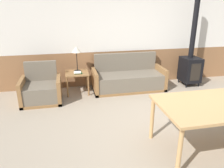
{
  "coord_description": "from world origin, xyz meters",
  "views": [
    {
      "loc": [
        -1.77,
        -3.01,
        2.1
      ],
      "look_at": [
        -0.9,
        1.09,
        0.56
      ],
      "focal_mm": 35.0,
      "sensor_mm": 36.0,
      "label": 1
    }
  ],
  "objects_px": {
    "couch": "(128,79)",
    "wood_stove": "(191,64)",
    "table_lamp": "(76,51)",
    "side_table": "(77,76)",
    "armchair": "(41,91)"
  },
  "relations": [
    {
      "from": "side_table",
      "to": "wood_stove",
      "type": "relative_size",
      "value": 0.24
    },
    {
      "from": "table_lamp",
      "to": "wood_stove",
      "type": "distance_m",
      "value": 3.06
    },
    {
      "from": "armchair",
      "to": "wood_stove",
      "type": "distance_m",
      "value": 3.9
    },
    {
      "from": "armchair",
      "to": "wood_stove",
      "type": "height_order",
      "value": "wood_stove"
    },
    {
      "from": "table_lamp",
      "to": "wood_stove",
      "type": "height_order",
      "value": "wood_stove"
    },
    {
      "from": "couch",
      "to": "wood_stove",
      "type": "distance_m",
      "value": 1.77
    },
    {
      "from": "side_table",
      "to": "table_lamp",
      "type": "distance_m",
      "value": 0.6
    },
    {
      "from": "side_table",
      "to": "table_lamp",
      "type": "height_order",
      "value": "table_lamp"
    },
    {
      "from": "side_table",
      "to": "table_lamp",
      "type": "relative_size",
      "value": 0.91
    },
    {
      "from": "couch",
      "to": "side_table",
      "type": "xyz_separation_m",
      "value": [
        -1.31,
        0.03,
        0.18
      ]
    },
    {
      "from": "side_table",
      "to": "table_lamp",
      "type": "bearing_deg",
      "value": 76.42
    },
    {
      "from": "armchair",
      "to": "side_table",
      "type": "xyz_separation_m",
      "value": [
        0.83,
        0.36,
        0.19
      ]
    },
    {
      "from": "side_table",
      "to": "wood_stove",
      "type": "distance_m",
      "value": 3.05
    },
    {
      "from": "couch",
      "to": "wood_stove",
      "type": "relative_size",
      "value": 0.78
    },
    {
      "from": "armchair",
      "to": "table_lamp",
      "type": "relative_size",
      "value": 1.42
    }
  ]
}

